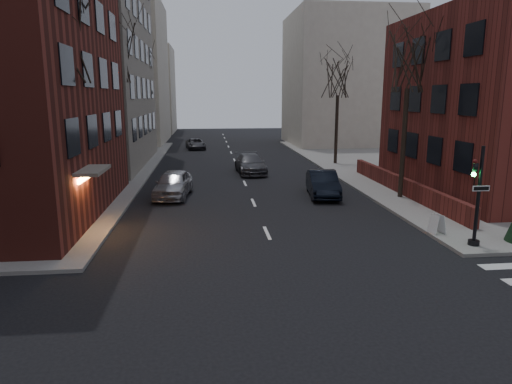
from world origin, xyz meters
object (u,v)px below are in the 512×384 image
at_px(parked_sedan, 323,184).
at_px(car_lane_silver, 173,184).
at_px(tree_left_c, 143,75).
at_px(tree_left_b, 114,53).
at_px(tree_right_a, 409,60).
at_px(streetlamp_near, 116,125).
at_px(sandwich_board, 437,224).
at_px(streetlamp_far, 153,113).
at_px(traffic_signal, 476,203).
at_px(tree_left_a, 61,39).
at_px(tree_right_b, 338,78).
at_px(car_lane_gray, 250,164).
at_px(car_lane_far, 196,144).

bearing_deg(parked_sedan, car_lane_silver, -178.05).
bearing_deg(parked_sedan, tree_left_c, 129.14).
distance_m(tree_left_b, tree_right_a, 19.35).
height_order(streetlamp_near, sandwich_board, streetlamp_near).
bearing_deg(streetlamp_near, streetlamp_far, 90.00).
bearing_deg(traffic_signal, tree_left_b, 134.54).
bearing_deg(tree_left_a, tree_right_a, 12.80).
relative_size(tree_right_b, parked_sedan, 1.94).
bearing_deg(car_lane_gray, streetlamp_far, 119.95).
xyz_separation_m(tree_left_b, tree_left_c, (0.00, 14.00, -0.88)).
distance_m(tree_left_a, car_lane_far, 33.16).
height_order(tree_right_a, tree_right_b, tree_right_a).
distance_m(streetlamp_near, sandwich_board, 19.53).
bearing_deg(streetlamp_far, tree_right_a, -54.69).
bearing_deg(tree_right_a, streetlamp_near, 166.76).
xyz_separation_m(car_lane_silver, car_lane_gray, (5.49, 8.17, -0.06)).
relative_size(tree_right_a, car_lane_silver, 2.04).
bearing_deg(sandwich_board, tree_left_b, 119.73).
bearing_deg(sandwich_board, parked_sedan, 91.95).
bearing_deg(tree_left_a, tree_right_b, 45.64).
relative_size(car_lane_silver, car_lane_gray, 0.92).
xyz_separation_m(car_lane_silver, car_lane_far, (0.78, 25.80, -0.21)).
relative_size(streetlamp_near, car_lane_silver, 1.32).
xyz_separation_m(tree_left_c, car_lane_far, (4.89, 5.84, -7.42)).
xyz_separation_m(traffic_signal, tree_right_a, (0.86, 9.01, 6.12)).
bearing_deg(tree_left_c, traffic_signal, -61.64).
xyz_separation_m(tree_left_c, tree_right_b, (17.60, -8.00, -0.44)).
bearing_deg(tree_right_a, streetlamp_far, 125.31).
relative_size(tree_left_b, tree_left_c, 1.11).
distance_m(streetlamp_near, parked_sedan, 13.34).
xyz_separation_m(traffic_signal, car_lane_far, (-11.85, 36.85, -1.30)).
distance_m(tree_left_b, sandwich_board, 23.73).
bearing_deg(car_lane_silver, parked_sedan, 2.01).
relative_size(streetlamp_far, car_lane_gray, 1.21).
relative_size(tree_left_b, car_lane_silver, 2.26).
bearing_deg(tree_left_b, tree_left_a, -90.00).
height_order(traffic_signal, tree_left_c, tree_left_c).
height_order(parked_sedan, car_lane_silver, car_lane_silver).
height_order(tree_right_b, sandwich_board, tree_right_b).
relative_size(traffic_signal, tree_left_b, 0.37).
distance_m(streetlamp_near, car_lane_far, 24.49).
bearing_deg(traffic_signal, sandwich_board, 110.56).
bearing_deg(streetlamp_far, parked_sedan, -60.98).
xyz_separation_m(streetlamp_far, sandwich_board, (15.50, -31.31, -3.66)).
distance_m(tree_right_a, streetlamp_far, 29.65).
height_order(tree_right_a, car_lane_silver, tree_right_a).
xyz_separation_m(parked_sedan, car_lane_gray, (-3.59, 8.91, -0.03)).
height_order(car_lane_silver, sandwich_board, car_lane_silver).
xyz_separation_m(tree_left_a, tree_left_c, (0.00, 26.00, -0.44)).
distance_m(traffic_signal, sandwich_board, 2.25).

